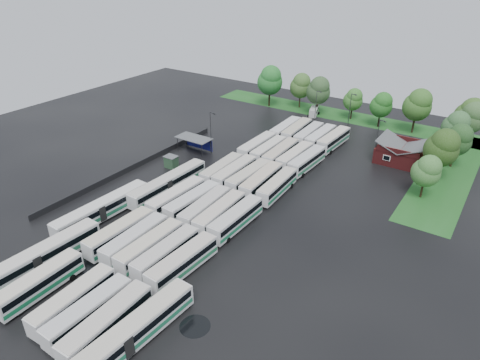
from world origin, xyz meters
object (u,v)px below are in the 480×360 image
Objects in this scene: artic_bus_east at (128,337)px; minibus at (314,111)px; brick_building at (401,154)px; artic_bus_west_a at (39,258)px.

artic_bus_east is 3.41× the size of minibus.
brick_building is 69.98m from artic_bus_east.
artic_bus_west_a is at bearing -109.27° from minibus.
artic_bus_west_a is 21.52m from artic_bus_east.
minibus is (-29.05, 17.33, -0.58)m from brick_building.
brick_building is at bearing 83.10° from artic_bus_east.
artic_bus_east is at bearing -99.73° from brick_building.
brick_building is at bearing 65.52° from artic_bus_west_a.
brick_building reaches higher than artic_bus_west_a.
artic_bus_west_a is at bearing -116.63° from brick_building.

